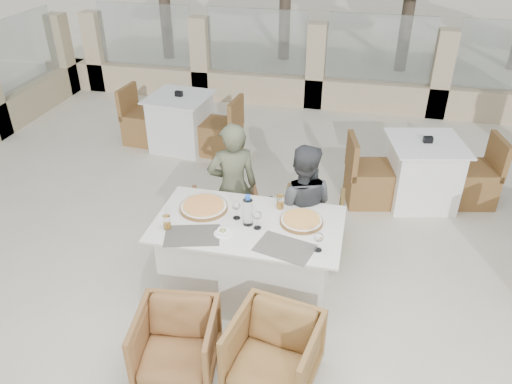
% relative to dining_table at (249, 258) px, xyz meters
% --- Properties ---
extents(ground, '(80.00, 80.00, 0.00)m').
position_rel_dining_table_xyz_m(ground, '(0.00, 0.00, -0.39)').
color(ground, beige).
rests_on(ground, ground).
extents(sand_patch, '(30.00, 16.00, 0.01)m').
position_rel_dining_table_xyz_m(sand_patch, '(0.00, 14.00, -0.38)').
color(sand_patch, beige).
rests_on(sand_patch, ground).
extents(perimeter_wall_far, '(10.00, 0.34, 1.60)m').
position_rel_dining_table_xyz_m(perimeter_wall_far, '(0.00, 4.80, 0.42)').
color(perimeter_wall_far, '#CBB48F').
rests_on(perimeter_wall_far, ground).
extents(dining_table, '(1.60, 0.90, 0.77)m').
position_rel_dining_table_xyz_m(dining_table, '(0.00, 0.00, 0.00)').
color(dining_table, silver).
rests_on(dining_table, ground).
extents(placemat_near_left, '(0.51, 0.41, 0.00)m').
position_rel_dining_table_xyz_m(placemat_near_left, '(-0.40, -0.28, 0.39)').
color(placemat_near_left, '#4F4A44').
rests_on(placemat_near_left, dining_table).
extents(placemat_near_right, '(0.51, 0.40, 0.00)m').
position_rel_dining_table_xyz_m(placemat_near_right, '(0.36, -0.28, 0.39)').
color(placemat_near_right, '#5B564E').
rests_on(placemat_near_right, dining_table).
extents(pizza_left, '(0.56, 0.56, 0.06)m').
position_rel_dining_table_xyz_m(pizza_left, '(-0.44, 0.12, 0.41)').
color(pizza_left, '#DC5A1E').
rests_on(pizza_left, dining_table).
extents(pizza_right, '(0.48, 0.48, 0.05)m').
position_rel_dining_table_xyz_m(pizza_right, '(0.44, 0.10, 0.41)').
color(pizza_right, orange).
rests_on(pizza_right, dining_table).
extents(water_bottle, '(0.09, 0.09, 0.28)m').
position_rel_dining_table_xyz_m(water_bottle, '(0.00, -0.02, 0.53)').
color(water_bottle, '#A0BAD3').
rests_on(water_bottle, dining_table).
extents(wine_glass_centre, '(0.09, 0.09, 0.18)m').
position_rel_dining_table_xyz_m(wine_glass_centre, '(-0.11, 0.05, 0.48)').
color(wine_glass_centre, silver).
rests_on(wine_glass_centre, dining_table).
extents(wine_glass_near, '(0.08, 0.08, 0.18)m').
position_rel_dining_table_xyz_m(wine_glass_near, '(0.09, -0.06, 0.48)').
color(wine_glass_near, silver).
rests_on(wine_glass_near, dining_table).
extents(wine_glass_corner, '(0.08, 0.08, 0.18)m').
position_rel_dining_table_xyz_m(wine_glass_corner, '(0.62, -0.25, 0.48)').
color(wine_glass_corner, silver).
rests_on(wine_glass_corner, dining_table).
extents(beer_glass_left, '(0.07, 0.07, 0.13)m').
position_rel_dining_table_xyz_m(beer_glass_left, '(-0.64, -0.23, 0.45)').
color(beer_glass_left, orange).
rests_on(beer_glass_left, dining_table).
extents(beer_glass_right, '(0.07, 0.07, 0.13)m').
position_rel_dining_table_xyz_m(beer_glass_right, '(0.22, 0.29, 0.45)').
color(beer_glass_right, orange).
rests_on(beer_glass_right, dining_table).
extents(olive_dish, '(0.13, 0.13, 0.04)m').
position_rel_dining_table_xyz_m(olive_dish, '(-0.17, -0.20, 0.41)').
color(olive_dish, white).
rests_on(olive_dish, dining_table).
extents(armchair_far_left, '(0.85, 0.86, 0.61)m').
position_rel_dining_table_xyz_m(armchair_far_left, '(-0.37, 0.61, -0.08)').
color(armchair_far_left, '#965D36').
rests_on(armchair_far_left, ground).
extents(armchair_far_right, '(0.63, 0.65, 0.56)m').
position_rel_dining_table_xyz_m(armchair_far_right, '(0.47, 0.86, -0.10)').
color(armchair_far_right, brown).
rests_on(armchair_far_right, ground).
extents(armchair_near_left, '(0.66, 0.67, 0.55)m').
position_rel_dining_table_xyz_m(armchair_near_left, '(-0.33, -0.97, -0.11)').
color(armchair_near_left, brown).
rests_on(armchair_near_left, ground).
extents(armchair_near_right, '(0.72, 0.73, 0.58)m').
position_rel_dining_table_xyz_m(armchair_near_right, '(0.40, -0.91, -0.10)').
color(armchair_near_right, olive).
rests_on(armchair_near_right, ground).
extents(diner_left, '(0.59, 0.50, 1.36)m').
position_rel_dining_table_xyz_m(diner_left, '(-0.32, 0.69, 0.30)').
color(diner_left, '#575B42').
rests_on(diner_left, ground).
extents(diner_right, '(0.65, 0.52, 1.29)m').
position_rel_dining_table_xyz_m(diner_right, '(0.38, 0.53, 0.26)').
color(diner_right, '#3E4144').
rests_on(diner_right, ground).
extents(bg_table_a, '(1.71, 0.96, 0.77)m').
position_rel_dining_table_xyz_m(bg_table_a, '(-1.65, 2.77, 0.00)').
color(bg_table_a, silver).
rests_on(bg_table_a, ground).
extents(bg_table_b, '(1.78, 1.15, 0.77)m').
position_rel_dining_table_xyz_m(bg_table_b, '(1.60, 1.99, 0.00)').
color(bg_table_b, white).
rests_on(bg_table_b, ground).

